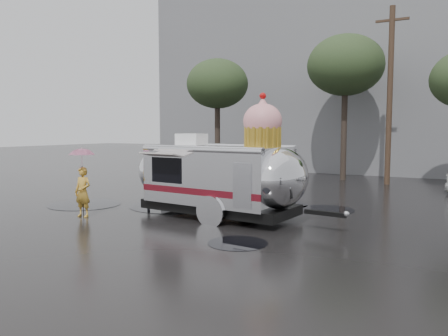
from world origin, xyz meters
The scene contains 10 objects.
ground centered at (0.00, 0.00, 0.00)m, with size 120.00×120.00×0.00m, color black.
puddles centered at (-2.63, 3.53, 0.01)m, with size 10.66×7.76×0.01m.
grey_building centered at (-4.00, 24.00, 6.50)m, with size 22.00×12.00×13.00m, color slate.
utility_pole centered at (2.50, 14.00, 4.62)m, with size 1.60×0.28×9.00m.
tree_left centered at (-7.00, 13.00, 5.48)m, with size 3.64×3.64×6.95m.
tree_mid centered at (0.00, 15.00, 6.34)m, with size 4.20×4.20×8.03m.
barricade_row centered at (-5.55, 9.96, 0.52)m, with size 4.30×0.80×1.00m.
airstream_trailer centered at (-0.95, 2.47, 1.40)m, with size 7.42×3.02×4.00m.
person_left centered at (-4.93, 0.42, 0.81)m, with size 0.58×0.39×1.62m, color gold.
umbrella_pink centered at (-4.93, 0.42, 1.90)m, with size 1.03×1.03×2.25m.
Camera 1 is at (5.79, -9.71, 2.82)m, focal length 35.00 mm.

